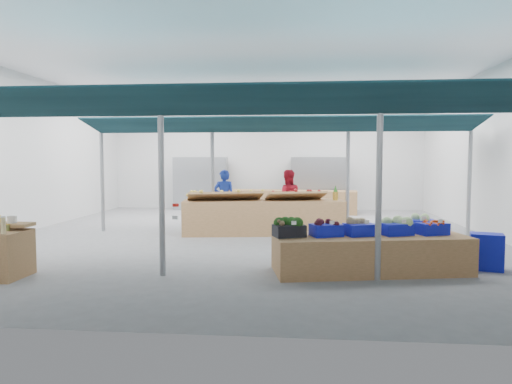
% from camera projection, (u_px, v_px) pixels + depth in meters
% --- Properties ---
extents(floor, '(13.00, 13.00, 0.00)m').
position_uv_depth(floor, '(248.00, 236.00, 11.46)').
color(floor, slate).
rests_on(floor, ground).
extents(hall, '(13.00, 13.00, 13.00)m').
position_uv_depth(hall, '(254.00, 134.00, 12.71)').
color(hall, silver).
rests_on(hall, ground).
extents(pole_grid, '(10.00, 4.60, 3.00)m').
position_uv_depth(pole_grid, '(275.00, 165.00, 9.53)').
color(pole_grid, gray).
rests_on(pole_grid, floor).
extents(awnings, '(9.50, 7.08, 0.30)m').
position_uv_depth(awnings, '(275.00, 118.00, 9.46)').
color(awnings, black).
rests_on(awnings, pole_grid).
extents(back_shelving_left, '(2.00, 0.50, 2.00)m').
position_uv_depth(back_shelving_left, '(201.00, 184.00, 17.58)').
color(back_shelving_left, '#B23F33').
rests_on(back_shelving_left, floor).
extents(back_shelving_right, '(2.00, 0.50, 2.00)m').
position_uv_depth(back_shelving_right, '(318.00, 184.00, 17.17)').
color(back_shelving_right, '#B23F33').
rests_on(back_shelving_right, floor).
extents(veg_counter, '(3.41, 1.68, 0.63)m').
position_uv_depth(veg_counter, '(370.00, 254.00, 7.78)').
color(veg_counter, brown).
rests_on(veg_counter, floor).
extents(fruit_counter, '(4.20, 1.52, 0.88)m').
position_uv_depth(fruit_counter, '(263.00, 217.00, 11.80)').
color(fruit_counter, brown).
rests_on(fruit_counter, floor).
extents(far_counter, '(4.64, 1.36, 0.82)m').
position_uv_depth(far_counter, '(292.00, 202.00, 16.52)').
color(far_counter, brown).
rests_on(far_counter, floor).
extents(crate_stack, '(0.61, 0.51, 0.64)m').
position_uv_depth(crate_stack, '(486.00, 252.00, 7.95)').
color(crate_stack, '#1017B0').
rests_on(crate_stack, floor).
extents(vendor_left, '(0.65, 0.47, 1.64)m').
position_uv_depth(vendor_left, '(224.00, 198.00, 12.97)').
color(vendor_left, navy).
rests_on(vendor_left, floor).
extents(vendor_right, '(0.87, 0.72, 1.64)m').
position_uv_depth(vendor_right, '(287.00, 199.00, 12.81)').
color(vendor_right, red).
rests_on(vendor_right, floor).
extents(crate_broccoli, '(0.59, 0.51, 0.35)m').
position_uv_depth(crate_broccoli, '(289.00, 227.00, 7.61)').
color(crate_broccoli, black).
rests_on(crate_broccoli, veg_counter).
extents(crate_beets, '(0.59, 0.51, 0.29)m').
position_uv_depth(crate_beets, '(326.00, 228.00, 7.68)').
color(crate_beets, '#1017B0').
rests_on(crate_beets, veg_counter).
extents(crate_celeriac, '(0.59, 0.51, 0.31)m').
position_uv_depth(crate_celeriac, '(360.00, 227.00, 7.73)').
color(crate_celeriac, '#1017B0').
rests_on(crate_celeriac, veg_counter).
extents(crate_cabbage, '(0.59, 0.51, 0.35)m').
position_uv_depth(crate_cabbage, '(396.00, 226.00, 7.79)').
color(crate_cabbage, '#1017B0').
rests_on(crate_cabbage, veg_counter).
extents(crate_carrots, '(0.59, 0.51, 0.29)m').
position_uv_depth(crate_carrots, '(432.00, 228.00, 7.86)').
color(crate_carrots, '#1017B0').
rests_on(crate_carrots, veg_counter).
extents(sparrow, '(0.12, 0.09, 0.11)m').
position_uv_depth(sparrow, '(281.00, 223.00, 7.48)').
color(sparrow, brown).
rests_on(sparrow, crate_broccoli).
extents(pole_ribbon, '(0.12, 0.12, 0.28)m').
position_uv_depth(pole_ribbon, '(176.00, 206.00, 8.23)').
color(pole_ribbon, red).
rests_on(pole_ribbon, pole_grid).
extents(apple_heap_yellow, '(2.02, 1.18, 0.27)m').
position_uv_depth(apple_heap_yellow, '(225.00, 194.00, 11.61)').
color(apple_heap_yellow, '#997247').
rests_on(apple_heap_yellow, fruit_counter).
extents(apple_heap_red, '(1.63, 1.07, 0.27)m').
position_uv_depth(apple_heap_red, '(296.00, 194.00, 11.69)').
color(apple_heap_red, '#997247').
rests_on(apple_heap_red, fruit_counter).
extents(pineapple, '(0.14, 0.14, 0.39)m').
position_uv_depth(pineapple, '(335.00, 193.00, 11.73)').
color(pineapple, '#8C6019').
rests_on(pineapple, fruit_counter).
extents(crate_extra, '(0.51, 0.41, 0.32)m').
position_uv_depth(crate_extra, '(421.00, 223.00, 8.26)').
color(crate_extra, '#1017B0').
rests_on(crate_extra, veg_counter).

